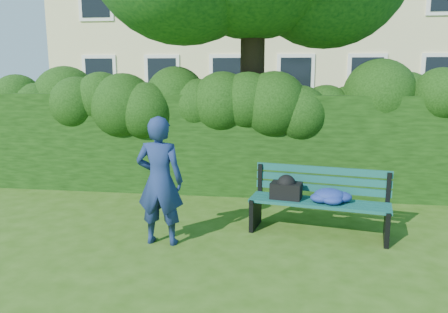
# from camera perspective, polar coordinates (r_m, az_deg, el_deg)

# --- Properties ---
(ground) EXTENTS (80.00, 80.00, 0.00)m
(ground) POSITION_cam_1_polar(r_m,az_deg,el_deg) (6.18, -0.79, -9.74)
(ground) COLOR #2E5212
(ground) RESTS_ON ground
(hedge) EXTENTS (10.00, 1.00, 1.80)m
(hedge) POSITION_cam_1_polar(r_m,az_deg,el_deg) (8.07, 1.59, 1.80)
(hedge) COLOR black
(hedge) RESTS_ON ground
(park_bench) EXTENTS (1.93, 0.88, 0.89)m
(park_bench) POSITION_cam_1_polar(r_m,az_deg,el_deg) (6.10, 11.89, -5.32)
(park_bench) COLOR #0E473A
(park_bench) RESTS_ON ground
(man_reading) EXTENTS (0.61, 0.41, 1.66)m
(man_reading) POSITION_cam_1_polar(r_m,az_deg,el_deg) (5.60, -8.38, -3.19)
(man_reading) COLOR navy
(man_reading) RESTS_ON ground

